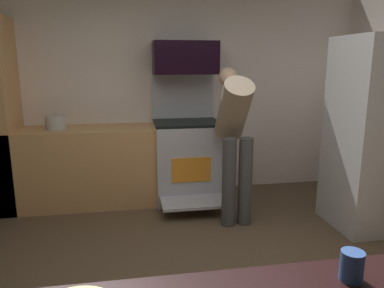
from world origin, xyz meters
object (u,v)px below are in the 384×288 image
object	(u,v)px
person_cook	(234,132)
refrigerator	(380,135)
oven_range	(187,158)
stock_pot	(56,122)
microwave	(185,58)
mug_tea	(352,266)

from	to	relation	value
person_cook	refrigerator	bearing A→B (deg)	-15.14
oven_range	refrigerator	size ratio (longest dim) A/B	0.80
oven_range	stock_pot	world-z (taller)	oven_range
person_cook	stock_pot	bearing A→B (deg)	159.05
microwave	oven_range	bearing A→B (deg)	-90.00
refrigerator	person_cook	xyz separation A→B (m)	(-1.36, 0.37, -0.00)
refrigerator	stock_pot	xyz separation A→B (m)	(-3.22, 1.08, 0.04)
stock_pot	oven_range	bearing A→B (deg)	-0.59
microwave	stock_pot	distance (m)	1.63
oven_range	stock_pot	distance (m)	1.55
mug_tea	refrigerator	bearing A→B (deg)	51.79
person_cook	stock_pot	world-z (taller)	person_cook
mug_tea	person_cook	bearing A→B (deg)	82.77
person_cook	oven_range	bearing A→B (deg)	118.66
mug_tea	stock_pot	size ratio (longest dim) A/B	0.47
microwave	person_cook	size ratio (longest dim) A/B	0.47
mug_tea	stock_pot	bearing A→B (deg)	115.53
oven_range	stock_pot	size ratio (longest dim) A/B	6.71
oven_range	mug_tea	xyz separation A→B (m)	(0.06, -3.20, 0.45)
person_cook	stock_pot	size ratio (longest dim) A/B	7.08
refrigerator	person_cook	bearing A→B (deg)	164.86
refrigerator	mug_tea	bearing A→B (deg)	-128.21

